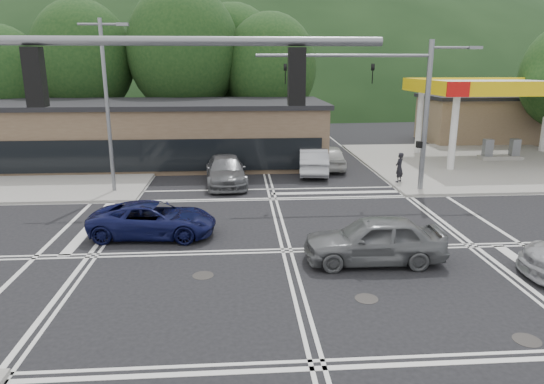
{
  "coord_description": "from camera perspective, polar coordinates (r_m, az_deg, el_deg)",
  "views": [
    {
      "loc": [
        -1.76,
        -16.96,
        6.84
      ],
      "look_at": [
        -0.32,
        3.36,
        1.4
      ],
      "focal_mm": 32.0,
      "sensor_mm": 36.0,
      "label": 1
    }
  ],
  "objects": [
    {
      "name": "ground",
      "position": [
        18.37,
        1.75,
        -6.91
      ],
      "size": [
        120.0,
        120.0,
        0.0
      ],
      "primitive_type": "plane",
      "color": "black",
      "rests_on": "ground"
    },
    {
      "name": "sidewalk_ne",
      "position": [
        36.71,
        23.23,
        3.11
      ],
      "size": [
        16.0,
        16.0,
        0.15
      ],
      "primitive_type": "cube",
      "color": "gray",
      "rests_on": "ground"
    },
    {
      "name": "sidewalk_nw",
      "position": [
        35.25,
        -26.05,
        2.35
      ],
      "size": [
        16.0,
        16.0,
        0.15
      ],
      "primitive_type": "cube",
      "color": "gray",
      "rests_on": "ground"
    },
    {
      "name": "gas_station_canopy",
      "position": [
        37.95,
        26.05,
        10.76
      ],
      "size": [
        12.32,
        8.34,
        5.75
      ],
      "color": "silver",
      "rests_on": "ground"
    },
    {
      "name": "convenience_store",
      "position": [
        47.52,
        23.45,
        7.77
      ],
      "size": [
        10.0,
        6.0,
        3.8
      ],
      "primitive_type": "cube",
      "color": "#846B4F",
      "rests_on": "ground"
    },
    {
      "name": "commercial_row",
      "position": [
        34.86,
        -14.42,
        6.51
      ],
      "size": [
        24.0,
        8.0,
        4.0
      ],
      "primitive_type": "cube",
      "color": "brown",
      "rests_on": "ground"
    },
    {
      "name": "hill_north",
      "position": [
        107.19,
        -3.16,
        11.27
      ],
      "size": [
        252.0,
        126.0,
        140.0
      ],
      "primitive_type": "ellipsoid",
      "color": "black",
      "rests_on": "ground"
    },
    {
      "name": "tree_n_a",
      "position": [
        42.75,
        -21.39,
        14.37
      ],
      "size": [
        8.0,
        8.0,
        11.75
      ],
      "color": "#382619",
      "rests_on": "ground"
    },
    {
      "name": "tree_n_b",
      "position": [
        41.19,
        -10.37,
        16.04
      ],
      "size": [
        9.0,
        9.0,
        12.98
      ],
      "color": "#382619",
      "rests_on": "ground"
    },
    {
      "name": "tree_n_c",
      "position": [
        41.05,
        -0.21,
        14.46
      ],
      "size": [
        7.6,
        7.6,
        10.87
      ],
      "color": "#382619",
      "rests_on": "ground"
    },
    {
      "name": "tree_n_d",
      "position": [
        43.93,
        -29.26,
        11.8
      ],
      "size": [
        6.8,
        6.8,
        9.76
      ],
      "color": "#382619",
      "rests_on": "ground"
    },
    {
      "name": "tree_n_e",
      "position": [
        44.96,
        -4.52,
        15.29
      ],
      "size": [
        8.4,
        8.4,
        11.98
      ],
      "color": "#382619",
      "rests_on": "ground"
    },
    {
      "name": "streetlight_nw",
      "position": [
        26.86,
        -18.76,
        10.36
      ],
      "size": [
        2.5,
        0.25,
        9.0
      ],
      "color": "slate",
      "rests_on": "ground"
    },
    {
      "name": "signal_mast_ne",
      "position": [
        26.68,
        15.27,
        10.64
      ],
      "size": [
        11.65,
        0.3,
        8.0
      ],
      "color": "slate",
      "rests_on": "ground"
    },
    {
      "name": "car_blue_west",
      "position": [
        20.23,
        -13.79,
        -3.16
      ],
      "size": [
        5.19,
        2.7,
        1.4
      ],
      "primitive_type": "imported",
      "rotation": [
        0.0,
        0.0,
        1.49
      ],
      "color": "#0E113D",
      "rests_on": "ground"
    },
    {
      "name": "car_grey_center",
      "position": [
        17.45,
        11.9,
        -5.5
      ],
      "size": [
        4.96,
        2.1,
        1.67
      ],
      "primitive_type": "imported",
      "rotation": [
        0.0,
        0.0,
        -1.6
      ],
      "color": "slate",
      "rests_on": "ground"
    },
    {
      "name": "car_queue_a",
      "position": [
        30.92,
        4.89,
        3.68
      ],
      "size": [
        2.34,
        5.17,
        1.65
      ],
      "primitive_type": "imported",
      "rotation": [
        0.0,
        0.0,
        3.02
      ],
      "color": "#A5A7AC",
      "rests_on": "ground"
    },
    {
      "name": "car_queue_b",
      "position": [
        32.51,
        6.81,
        4.12
      ],
      "size": [
        2.22,
        4.78,
        1.58
      ],
      "primitive_type": "imported",
      "rotation": [
        0.0,
        0.0,
        3.06
      ],
      "color": "#B6B6B2",
      "rests_on": "ground"
    },
    {
      "name": "car_northbound",
      "position": [
        28.22,
        -5.45,
        2.52
      ],
      "size": [
        2.64,
        5.66,
        1.6
      ],
      "primitive_type": "imported",
      "rotation": [
        0.0,
        0.0,
        0.07
      ],
      "color": "#57595C",
      "rests_on": "ground"
    },
    {
      "name": "pedestrian",
      "position": [
        28.89,
        14.75,
        2.81
      ],
      "size": [
        0.74,
        0.73,
        1.72
      ],
      "primitive_type": "imported",
      "rotation": [
        0.0,
        0.0,
        3.91
      ],
      "color": "black",
      "rests_on": "sidewalk_ne"
    }
  ]
}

